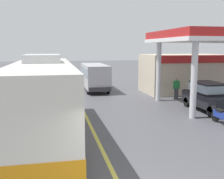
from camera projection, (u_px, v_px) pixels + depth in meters
ground at (74, 91)px, 25.68m from camera, size 120.00×120.00×0.00m
lane_divider_stripe at (79, 101)px, 20.84m from camera, size 0.16×50.00×0.01m
coach_bus_main at (43, 99)px, 12.34m from camera, size 2.60×11.04×3.69m
gas_station_roadside at (194, 64)px, 22.98m from camera, size 9.10×11.95×5.10m
car_at_pump at (209, 95)px, 17.66m from camera, size 1.70×4.20×1.82m
minibus_opposing_lane at (95, 75)px, 25.99m from camera, size 2.04×6.13×2.44m
motorcycle_parked_forecourt at (222, 116)px, 14.55m from camera, size 0.55×1.80×0.92m
pedestrian_by_shop at (176, 87)px, 21.90m from camera, size 0.55×0.22×1.66m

